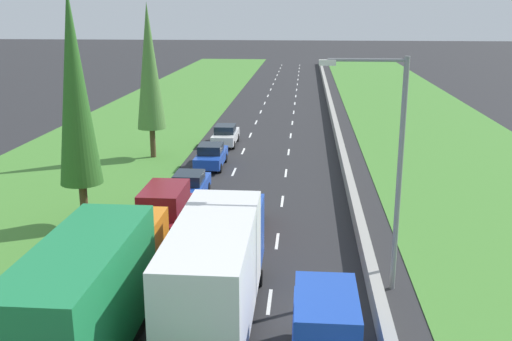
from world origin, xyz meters
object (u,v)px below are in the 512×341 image
Objects in this scene: poplar_tree_third at (149,67)px; blue_van_right_lane at (325,336)px; white_box_truck_centre_lane at (218,272)px; maroon_sedan_centre_lane at (243,215)px; blue_sedan_left_lane_fifth at (211,156)px; maroon_van_left_lane at (166,216)px; poplar_tree_second at (75,89)px; street_light_mast at (391,159)px; green_box_truck_left_lane at (95,294)px; blue_sedan_left_lane at (190,186)px; white_sedan_left_lane at (225,135)px.

blue_van_right_lane is at bearing -65.69° from poplar_tree_third.
white_box_truck_centre_lane is 9.49m from maroon_sedan_centre_lane.
white_box_truck_centre_lane reaches higher than blue_sedan_left_lane_fifth.
poplar_tree_third is at bearing 106.41° from maroon_van_left_lane.
street_light_mast is at bearing -22.72° from poplar_tree_second.
maroon_sedan_centre_lane is (3.38, 11.32, -1.37)m from green_box_truck_left_lane.
blue_sedan_left_lane is at bearing 91.66° from maroon_van_left_lane.
blue_sedan_left_lane is 8.77m from poplar_tree_second.
street_light_mast is (5.98, 3.68, 3.05)m from white_box_truck_centre_lane.
green_box_truck_left_lane is 1.00× the size of white_box_truck_centre_lane.
maroon_sedan_centre_lane and blue_sedan_left_lane_fifth have the same top height.
blue_van_right_lane is 0.54× the size of street_light_mast.
maroon_sedan_centre_lane is 10.16m from poplar_tree_second.
maroon_sedan_centre_lane is 12.40m from blue_sedan_left_lane_fifth.
maroon_sedan_centre_lane is 1.00× the size of blue_sedan_left_lane_fifth.
blue_van_right_lane is 7.64m from street_light_mast.
maroon_sedan_centre_lane is (3.38, 2.00, -0.59)m from maroon_van_left_lane.
white_sedan_left_lane is at bearing 90.08° from maroon_van_left_lane.
blue_van_right_lane is at bearing -77.08° from white_sedan_left_lane.
blue_sedan_left_lane_fifth is (0.09, 7.30, 0.00)m from blue_sedan_left_lane.
white_sedan_left_lane is 0.38× the size of poplar_tree_second.
poplar_tree_second reaches higher than blue_van_right_lane.
street_light_mast reaches higher than green_box_truck_left_lane.
poplar_tree_third is at bearing 90.20° from poplar_tree_second.
blue_sedan_left_lane is 1.00× the size of white_sedan_left_lane.
poplar_tree_second reaches higher than poplar_tree_third.
blue_sedan_left_lane is at bearing 43.68° from poplar_tree_second.
poplar_tree_third reaches higher than blue_sedan_left_lane.
maroon_van_left_lane is at bearing 158.62° from street_light_mast.
blue_sedan_left_lane_fifth is (-3.48, 11.90, 0.00)m from maroon_sedan_centre_lane.
poplar_tree_third reaches higher than blue_sedan_left_lane_fifth.
street_light_mast is (9.53, -24.53, 4.42)m from white_sedan_left_lane.
green_box_truck_left_lane reaches higher than blue_sedan_left_lane_fifth.
street_light_mast is (14.29, -20.01, -1.37)m from poplar_tree_third.
white_sedan_left_lane is at bearing 100.26° from maroon_sedan_centre_lane.
maroon_sedan_centre_lane is 1.00× the size of white_sedan_left_lane.
poplar_tree_second reaches higher than street_light_mast.
white_sedan_left_lane is at bearing 90.05° from green_box_truck_left_lane.
street_light_mast reaches higher than blue_sedan_left_lane.
blue_sedan_left_lane is 5.82m from maroon_sedan_centre_lane.
green_box_truck_left_lane is 1.92× the size of maroon_van_left_lane.
maroon_van_left_lane is at bearing -25.32° from poplar_tree_second.
maroon_sedan_centre_lane is at bearing -1.75° from poplar_tree_second.
poplar_tree_third is (-0.05, 14.04, -0.30)m from poplar_tree_second.
blue_sedan_left_lane_fifth is 0.92× the size of blue_van_right_lane.
street_light_mast is (9.60, -17.61, 4.42)m from blue_sedan_left_lane_fifth.
white_sedan_left_lane is at bearing 89.35° from blue_sedan_left_lane.
green_box_truck_left_lane is 15.98m from blue_sedan_left_lane.
poplar_tree_third is at bearing 109.34° from white_box_truck_centre_lane.
poplar_tree_third is (-8.18, 14.29, 5.79)m from maroon_sedan_centre_lane.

